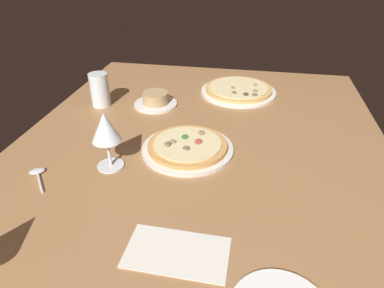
{
  "coord_description": "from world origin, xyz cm",
  "views": [
    {
      "loc": [
        -79.48,
        -13.26,
        56.65
      ],
      "look_at": [
        1.17,
        1.5,
        7.0
      ],
      "focal_mm": 32.18,
      "sensor_mm": 36.0,
      "label": 1
    }
  ],
  "objects_px": {
    "wine_glass_far": "(105,129)",
    "ramekin_on_saucer": "(156,100)",
    "pizza_side": "(238,90)",
    "water_glass": "(100,91)",
    "pizza_main": "(188,147)",
    "paper_menu": "(177,252)",
    "spoon": "(38,174)"
  },
  "relations": [
    {
      "from": "wine_glass_far",
      "to": "ramekin_on_saucer",
      "type": "bearing_deg",
      "value": -2.0
    },
    {
      "from": "pizza_side",
      "to": "water_glass",
      "type": "distance_m",
      "value": 0.52
    },
    {
      "from": "water_glass",
      "to": "wine_glass_far",
      "type": "bearing_deg",
      "value": -153.65
    },
    {
      "from": "pizza_main",
      "to": "paper_menu",
      "type": "relative_size",
      "value": 1.31
    },
    {
      "from": "pizza_side",
      "to": "ramekin_on_saucer",
      "type": "xyz_separation_m",
      "value": [
        -0.17,
        0.29,
        0.01
      ]
    },
    {
      "from": "pizza_side",
      "to": "water_glass",
      "type": "xyz_separation_m",
      "value": [
        -0.2,
        0.48,
        0.04
      ]
    },
    {
      "from": "wine_glass_far",
      "to": "spoon",
      "type": "distance_m",
      "value": 0.21
    },
    {
      "from": "wine_glass_far",
      "to": "paper_menu",
      "type": "distance_m",
      "value": 0.37
    },
    {
      "from": "ramekin_on_saucer",
      "to": "paper_menu",
      "type": "bearing_deg",
      "value": -161.04
    },
    {
      "from": "pizza_main",
      "to": "wine_glass_far",
      "type": "distance_m",
      "value": 0.24
    },
    {
      "from": "water_glass",
      "to": "spoon",
      "type": "bearing_deg",
      "value": -178.49
    },
    {
      "from": "pizza_side",
      "to": "water_glass",
      "type": "relative_size",
      "value": 2.45
    },
    {
      "from": "pizza_main",
      "to": "spoon",
      "type": "bearing_deg",
      "value": 117.93
    },
    {
      "from": "paper_menu",
      "to": "spoon",
      "type": "height_order",
      "value": "spoon"
    },
    {
      "from": "pizza_side",
      "to": "wine_glass_far",
      "type": "distance_m",
      "value": 0.65
    },
    {
      "from": "pizza_side",
      "to": "ramekin_on_saucer",
      "type": "height_order",
      "value": "ramekin_on_saucer"
    },
    {
      "from": "water_glass",
      "to": "spoon",
      "type": "height_order",
      "value": "water_glass"
    },
    {
      "from": "pizza_side",
      "to": "paper_menu",
      "type": "relative_size",
      "value": 1.45
    },
    {
      "from": "ramekin_on_saucer",
      "to": "wine_glass_far",
      "type": "relative_size",
      "value": 0.99
    },
    {
      "from": "wine_glass_far",
      "to": "spoon",
      "type": "bearing_deg",
      "value": 113.76
    },
    {
      "from": "water_glass",
      "to": "spoon",
      "type": "distance_m",
      "value": 0.44
    },
    {
      "from": "wine_glass_far",
      "to": "water_glass",
      "type": "height_order",
      "value": "wine_glass_far"
    },
    {
      "from": "pizza_main",
      "to": "pizza_side",
      "type": "height_order",
      "value": "same"
    },
    {
      "from": "ramekin_on_saucer",
      "to": "water_glass",
      "type": "relative_size",
      "value": 1.31
    },
    {
      "from": "paper_menu",
      "to": "pizza_side",
      "type": "bearing_deg",
      "value": -3.44
    },
    {
      "from": "ramekin_on_saucer",
      "to": "spoon",
      "type": "bearing_deg",
      "value": 158.93
    },
    {
      "from": "pizza_side",
      "to": "paper_menu",
      "type": "distance_m",
      "value": 0.82
    },
    {
      "from": "ramekin_on_saucer",
      "to": "water_glass",
      "type": "bearing_deg",
      "value": 100.47
    },
    {
      "from": "pizza_side",
      "to": "water_glass",
      "type": "height_order",
      "value": "water_glass"
    },
    {
      "from": "water_glass",
      "to": "ramekin_on_saucer",
      "type": "bearing_deg",
      "value": -79.53
    },
    {
      "from": "pizza_main",
      "to": "wine_glass_far",
      "type": "relative_size",
      "value": 1.67
    },
    {
      "from": "pizza_main",
      "to": "ramekin_on_saucer",
      "type": "distance_m",
      "value": 0.33
    }
  ]
}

